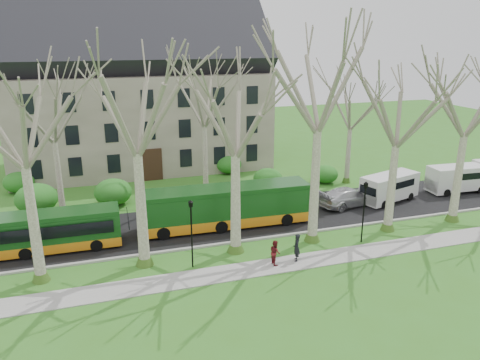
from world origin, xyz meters
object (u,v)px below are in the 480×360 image
Objects in this scene: bus_follow at (226,206)px; pedestrian_a at (297,247)px; bus_lead at (35,233)px; pedestrian_b at (275,252)px; sedan at (349,197)px; van_a at (389,188)px; van_b at (458,179)px.

bus_follow is 7.36m from pedestrian_a.
bus_lead is 6.91× the size of pedestrian_b.
van_a reaches higher than sedan.
pedestrian_a is (-12.20, -7.75, -0.29)m from van_a.
pedestrian_a is (-8.33, -7.85, 0.13)m from sedan.
pedestrian_b is (1.25, -6.81, -0.79)m from bus_follow.
sedan is (24.20, 1.41, -0.59)m from bus_lead.
van_a is 7.48m from van_b.
bus_follow is 11.12m from sedan.
van_a is at bearing -60.96° from pedestrian_b.
van_a is at bearing -174.24° from van_b.
bus_lead is 28.10m from van_a.
bus_follow is 6.96m from pedestrian_b.
pedestrian_a is at bearing -90.47° from pedestrian_b.
sedan is at bearing 162.05° from van_a.
bus_follow reaches higher than pedestrian_b.
bus_lead is at bearing -173.73° from van_b.
bus_lead is at bearing 166.21° from van_a.
van_a is 14.46m from pedestrian_a.
pedestrian_a is (2.71, -6.80, -0.68)m from bus_follow.
van_b reaches higher than pedestrian_b.
bus_lead is 2.00× the size of van_a.
pedestrian_b is at bearing -70.82° from pedestrian_a.
van_b is at bearing 3.68° from bus_lead.
bus_follow is 8.02× the size of pedestrian_b.
sedan is 11.36m from van_b.
bus_lead is at bearing -92.94° from pedestrian_a.
bus_follow reaches higher than pedestrian_a.
pedestrian_b is at bearing -77.79° from bus_follow.
van_a reaches higher than pedestrian_b.
van_a is at bearing 5.46° from bus_follow.
van_b is at bearing -14.43° from van_a.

